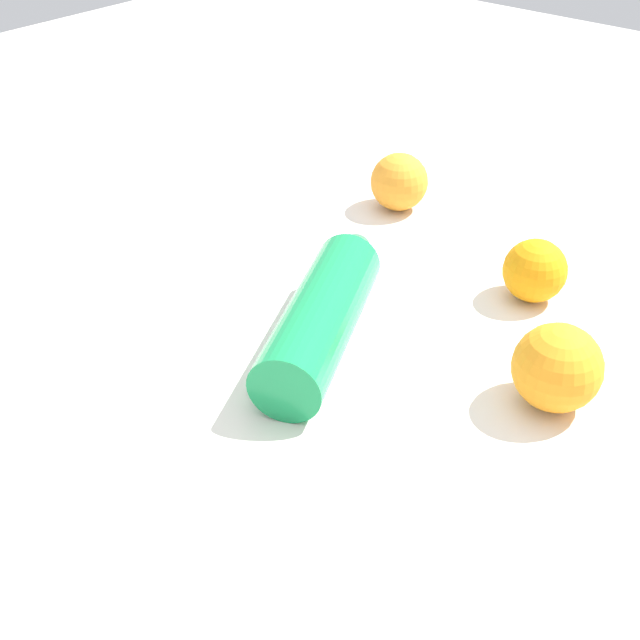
{
  "coord_description": "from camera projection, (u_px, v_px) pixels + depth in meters",
  "views": [
    {
      "loc": [
        -0.37,
        0.5,
        0.47
      ],
      "look_at": [
        0.03,
        0.03,
        0.03
      ],
      "focal_mm": 46.17,
      "sensor_mm": 36.0,
      "label": 1
    }
  ],
  "objects": [
    {
      "name": "ground_plane",
      "position": [
        365.0,
        350.0,
        0.78
      ],
      "size": [
        2.4,
        2.4,
        0.0
      ],
      "primitive_type": "plane",
      "color": "silver"
    },
    {
      "name": "water_bottle",
      "position": [
        326.0,
        309.0,
        0.78
      ],
      "size": [
        0.16,
        0.27,
        0.07
      ],
      "rotation": [
        0.0,
        0.0,
        5.13
      ],
      "color": "#198C4C",
      "rests_on": "ground_plane"
    },
    {
      "name": "orange_0",
      "position": [
        557.0,
        368.0,
        0.69
      ],
      "size": [
        0.08,
        0.08,
        0.08
      ],
      "primitive_type": "sphere",
      "color": "orange",
      "rests_on": "ground_plane"
    },
    {
      "name": "orange_1",
      "position": [
        535.0,
        271.0,
        0.83
      ],
      "size": [
        0.07,
        0.07,
        0.07
      ],
      "primitive_type": "sphere",
      "color": "orange",
      "rests_on": "ground_plane"
    },
    {
      "name": "orange_2",
      "position": [
        399.0,
        182.0,
        1.0
      ],
      "size": [
        0.07,
        0.07,
        0.07
      ],
      "primitive_type": "sphere",
      "color": "orange",
      "rests_on": "ground_plane"
    }
  ]
}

